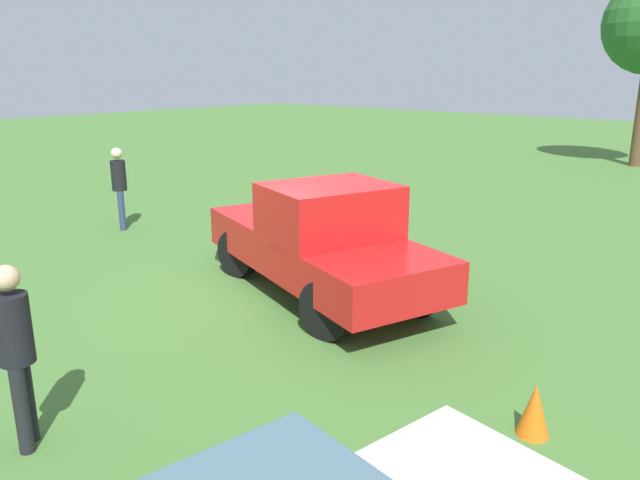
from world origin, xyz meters
name	(u,v)px	position (x,y,z in m)	size (l,w,h in m)	color
ground_plane	(287,294)	(0.00, 0.00, 0.00)	(80.00, 80.00, 0.00)	#477533
pickup_truck	(324,239)	(0.52, 0.32, 0.95)	(5.02, 3.26, 1.83)	black
person_bystander	(16,346)	(0.97, -4.57, 1.04)	(0.45, 0.45, 1.82)	black
person_visitor	(119,183)	(-5.66, 0.58, 1.05)	(0.44, 0.44, 1.83)	navy
traffic_cone	(534,410)	(4.56, -1.24, 0.28)	(0.32, 0.32, 0.55)	orange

